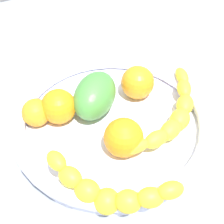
% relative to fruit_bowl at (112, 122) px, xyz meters
% --- Properties ---
extents(kitchen_counter, '(1.20, 1.20, 0.03)m').
position_rel_fruit_bowl_xyz_m(kitchen_counter, '(0.00, 0.00, -0.04)').
color(kitchen_counter, gray).
rests_on(kitchen_counter, ground).
extents(fruit_bowl, '(0.36, 0.36, 0.04)m').
position_rel_fruit_bowl_xyz_m(fruit_bowl, '(0.00, 0.00, 0.00)').
color(fruit_bowl, white).
rests_on(fruit_bowl, kitchen_counter).
extents(banana_draped_left, '(0.20, 0.16, 0.04)m').
position_rel_fruit_bowl_xyz_m(banana_draped_left, '(-0.10, 0.05, 0.02)').
color(banana_draped_left, yellow).
rests_on(banana_draped_left, fruit_bowl).
extents(banana_draped_right, '(0.16, 0.15, 0.06)m').
position_rel_fruit_bowl_xyz_m(banana_draped_right, '(0.07, 0.14, 0.03)').
color(banana_draped_right, yellow).
rests_on(banana_draped_right, fruit_bowl).
extents(orange_front, '(0.05, 0.05, 0.05)m').
position_rel_fruit_bowl_xyz_m(orange_front, '(0.12, -0.06, 0.02)').
color(orange_front, orange).
rests_on(orange_front, fruit_bowl).
extents(orange_mid_left, '(0.06, 0.06, 0.06)m').
position_rel_fruit_bowl_xyz_m(orange_mid_left, '(-0.08, -0.05, 0.03)').
color(orange_mid_left, orange).
rests_on(orange_mid_left, fruit_bowl).
extents(orange_mid_right, '(0.06, 0.06, 0.06)m').
position_rel_fruit_bowl_xyz_m(orange_mid_right, '(0.08, -0.05, 0.03)').
color(orange_mid_right, orange).
rests_on(orange_mid_right, fruit_bowl).
extents(orange_rear, '(0.07, 0.07, 0.07)m').
position_rel_fruit_bowl_xyz_m(orange_rear, '(0.01, 0.06, 0.03)').
color(orange_rear, orange).
rests_on(orange_rear, fruit_bowl).
extents(mango_green, '(0.13, 0.13, 0.07)m').
position_rel_fruit_bowl_xyz_m(mango_green, '(0.01, -0.05, 0.03)').
color(mango_green, '#43893B').
rests_on(mango_green, fruit_bowl).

